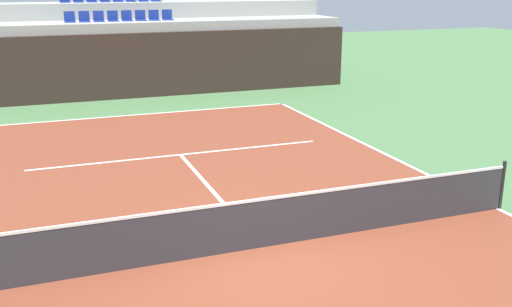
{
  "coord_description": "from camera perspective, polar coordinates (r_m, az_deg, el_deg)",
  "views": [
    {
      "loc": [
        -3.63,
        -9.36,
        4.79
      ],
      "look_at": [
        0.63,
        2.0,
        1.2
      ],
      "focal_mm": 41.67,
      "sensor_mm": 36.0,
      "label": 1
    }
  ],
  "objects": [
    {
      "name": "sideline_right",
      "position": [
        13.89,
        22.16,
        -4.92
      ],
      "size": [
        0.1,
        24.0,
        0.0
      ],
      "primitive_type": "cube",
      "color": "white",
      "rests_on": "court_surface"
    },
    {
      "name": "stands_tier_lower",
      "position": [
        26.45,
        -12.66,
        8.99
      ],
      "size": [
        19.59,
        2.4,
        3.05
      ],
      "primitive_type": "cube",
      "color": "#9E9E99",
      "rests_on": "ground_plane"
    },
    {
      "name": "tennis_net",
      "position": [
        10.91,
        0.61,
        -6.61
      ],
      "size": [
        11.08,
        0.08,
        1.07
      ],
      "color": "black",
      "rests_on": "court_surface"
    },
    {
      "name": "service_line_far",
      "position": [
        16.86,
        -7.27,
        -0.11
      ],
      "size": [
        8.26,
        0.1,
        0.0
      ],
      "primitive_type": "cube",
      "color": "white",
      "rests_on": "court_surface"
    },
    {
      "name": "baseline_far",
      "position": [
        22.14,
        -10.65,
        3.73
      ],
      "size": [
        11.0,
        0.1,
        0.0
      ],
      "primitive_type": "cube",
      "color": "white",
      "rests_on": "court_surface"
    },
    {
      "name": "centre_service_line",
      "position": [
        13.92,
        -4.17,
        -3.64
      ],
      "size": [
        0.1,
        6.4,
        0.0
      ],
      "primitive_type": "cube",
      "color": "white",
      "rests_on": "court_surface"
    },
    {
      "name": "back_wall",
      "position": [
        25.16,
        -12.18,
        8.2
      ],
      "size": [
        19.59,
        0.3,
        2.65
      ],
      "primitive_type": "cube",
      "color": "#33231E",
      "rests_on": "ground_plane"
    },
    {
      "name": "stands_tier_upper",
      "position": [
        28.78,
        -13.42,
        10.22
      ],
      "size": [
        19.59,
        2.4,
        3.75
      ],
      "primitive_type": "cube",
      "color": "#9E9E99",
      "rests_on": "ground_plane"
    },
    {
      "name": "seating_row_lower",
      "position": [
        26.4,
        -12.92,
        12.56
      ],
      "size": [
        4.52,
        0.44,
        0.44
      ],
      "color": "navy",
      "rests_on": "stands_tier_lower"
    },
    {
      "name": "ground_plane",
      "position": [
        11.12,
        0.6,
        -9.02
      ],
      "size": [
        80.0,
        80.0,
        0.0
      ],
      "primitive_type": "plane",
      "color": "#477042"
    },
    {
      "name": "court_surface",
      "position": [
        11.12,
        0.6,
        -9.0
      ],
      "size": [
        11.0,
        24.0,
        0.01
      ],
      "primitive_type": "cube",
      "color": "brown",
      "rests_on": "ground_plane"
    }
  ]
}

